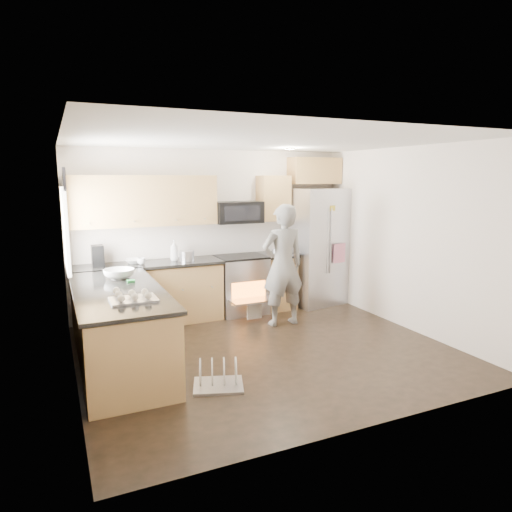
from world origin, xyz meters
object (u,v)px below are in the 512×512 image
refrigerator (316,246)px  person (283,265)px  stove_range (241,271)px  dish_rack (218,379)px

refrigerator → person: refrigerator is taller
stove_range → refrigerator: size_ratio=0.90×
refrigerator → dish_rack: refrigerator is taller
refrigerator → person: bearing=-152.1°
person → dish_rack: size_ratio=2.91×
stove_range → person: size_ratio=1.00×
person → dish_rack: person is taller
stove_range → dish_rack: (-1.25, -2.41, -0.59)m
stove_range → refrigerator: bearing=0.3°
dish_rack → refrigerator: bearing=42.2°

